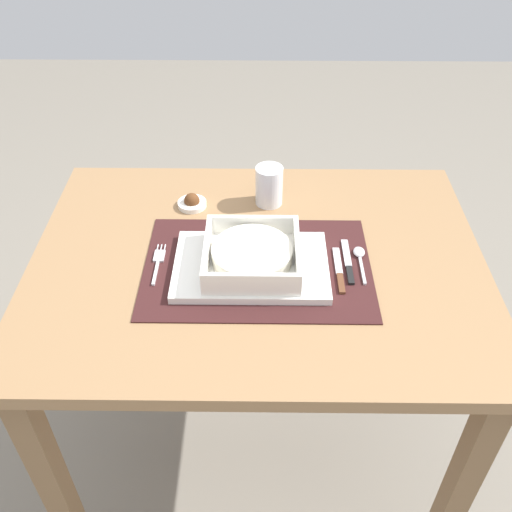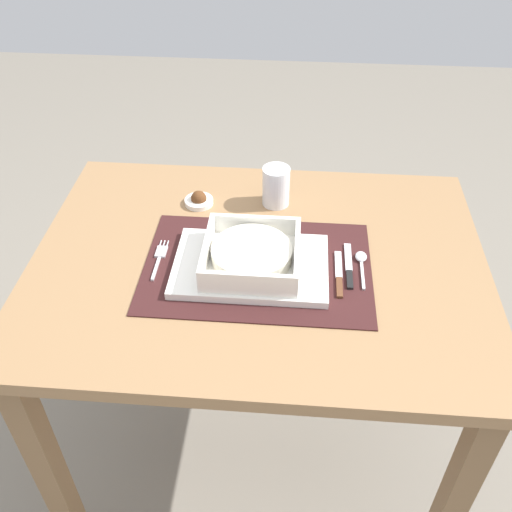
# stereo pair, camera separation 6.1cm
# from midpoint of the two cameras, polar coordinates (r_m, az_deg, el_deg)

# --- Properties ---
(ground_plane) EXTENTS (6.00, 6.00, 0.00)m
(ground_plane) POSITION_cam_midpoint_polar(r_m,az_deg,el_deg) (1.78, 1.21, -19.14)
(ground_plane) COLOR gray
(dining_table) EXTENTS (0.95, 0.71, 0.76)m
(dining_table) POSITION_cam_midpoint_polar(r_m,az_deg,el_deg) (1.27, 1.61, -4.27)
(dining_table) COLOR #936D47
(dining_table) RESTS_ON ground
(placemat) EXTENTS (0.46, 0.32, 0.00)m
(placemat) POSITION_cam_midpoint_polar(r_m,az_deg,el_deg) (1.17, 1.48, -1.10)
(placemat) COLOR #381919
(placemat) RESTS_ON dining_table
(serving_plate) EXTENTS (0.31, 0.21, 0.02)m
(serving_plate) POSITION_cam_midpoint_polar(r_m,az_deg,el_deg) (1.16, 0.98, -1.02)
(serving_plate) COLOR white
(serving_plate) RESTS_ON placemat
(porridge_bowl) EXTENTS (0.19, 0.19, 0.05)m
(porridge_bowl) POSITION_cam_midpoint_polar(r_m,az_deg,el_deg) (1.14, 1.09, 0.03)
(porridge_bowl) COLOR white
(porridge_bowl) RESTS_ON serving_plate
(fork) EXTENTS (0.02, 0.13, 0.00)m
(fork) POSITION_cam_midpoint_polar(r_m,az_deg,el_deg) (1.20, -8.14, -0.09)
(fork) COLOR silver
(fork) RESTS_ON placemat
(spoon) EXTENTS (0.02, 0.11, 0.01)m
(spoon) POSITION_cam_midpoint_polar(r_m,az_deg,el_deg) (1.20, 11.88, -0.46)
(spoon) COLOR silver
(spoon) RESTS_ON placemat
(butter_knife) EXTENTS (0.01, 0.14, 0.01)m
(butter_knife) POSITION_cam_midpoint_polar(r_m,az_deg,el_deg) (1.18, 10.70, -1.24)
(butter_knife) COLOR black
(butter_knife) RESTS_ON placemat
(bread_knife) EXTENTS (0.01, 0.14, 0.01)m
(bread_knife) POSITION_cam_midpoint_polar(r_m,az_deg,el_deg) (1.16, 9.76, -2.07)
(bread_knife) COLOR #59331E
(bread_knife) RESTS_ON placemat
(drinking_glass) EXTENTS (0.06, 0.06, 0.09)m
(drinking_glass) POSITION_cam_midpoint_polar(r_m,az_deg,el_deg) (1.33, 3.32, 6.74)
(drinking_glass) COLOR white
(drinking_glass) RESTS_ON dining_table
(condiment_saucer) EXTENTS (0.07, 0.07, 0.04)m
(condiment_saucer) POSITION_cam_midpoint_polar(r_m,az_deg,el_deg) (1.35, -4.42, 5.55)
(condiment_saucer) COLOR white
(condiment_saucer) RESTS_ON dining_table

